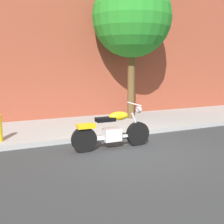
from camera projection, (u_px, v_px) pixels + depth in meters
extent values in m
plane|color=#303335|center=(137.00, 150.00, 7.06)|extent=(60.00, 60.00, 0.00)
cube|color=#9B9B9B|center=(96.00, 126.00, 9.55)|extent=(24.59, 2.99, 0.14)
cube|color=brown|center=(78.00, 3.00, 10.40)|extent=(24.59, 0.50, 8.65)
cylinder|color=black|center=(138.00, 134.00, 7.46)|extent=(0.62, 0.14, 0.62)
cylinder|color=black|center=(84.00, 140.00, 6.87)|extent=(0.62, 0.14, 0.62)
cube|color=silver|center=(112.00, 135.00, 7.16)|extent=(0.44, 0.28, 0.32)
cube|color=silver|center=(112.00, 137.00, 7.17)|extent=(1.33, 0.09, 0.06)
ellipsoid|color=yellow|center=(119.00, 116.00, 7.15)|extent=(0.52, 0.26, 0.22)
cube|color=black|center=(105.00, 119.00, 7.02)|extent=(0.48, 0.24, 0.10)
cube|color=yellow|center=(86.00, 126.00, 6.84)|extent=(0.44, 0.24, 0.10)
cylinder|color=silver|center=(136.00, 123.00, 7.39)|extent=(0.27, 0.05, 0.58)
cylinder|color=silver|center=(134.00, 104.00, 7.28)|extent=(0.04, 0.70, 0.04)
sphere|color=silver|center=(139.00, 110.00, 7.36)|extent=(0.17, 0.17, 0.17)
cylinder|color=silver|center=(100.00, 138.00, 7.22)|extent=(0.80, 0.09, 0.09)
cylinder|color=brown|center=(131.00, 82.00, 10.33)|extent=(0.26, 0.26, 2.96)
sphere|color=#278828|center=(132.00, 17.00, 9.95)|extent=(2.81, 2.81, 2.81)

